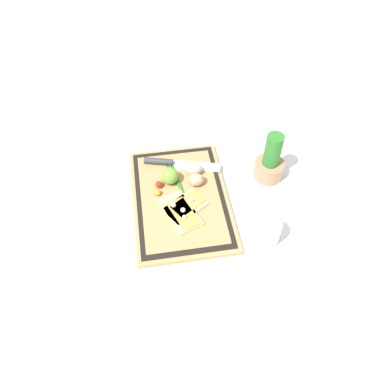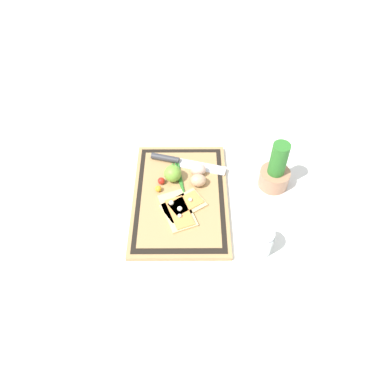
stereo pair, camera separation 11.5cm
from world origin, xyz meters
TOP-DOWN VIEW (x-y plane):
  - ground_plane at (0.00, 0.00)m, footprint 6.00×6.00m
  - cutting_board at (0.00, 0.00)m, footprint 0.46×0.31m
  - pizza_slice_near at (0.07, -0.01)m, footprint 0.17×0.13m
  - pizza_slice_far at (0.04, 0.01)m, footprint 0.14×0.16m
  - knife at (-0.15, -0.02)m, footprint 0.10×0.27m
  - egg_brown at (-0.05, 0.06)m, footprint 0.04×0.05m
  - egg_pink at (-0.09, 0.06)m, footprint 0.04×0.05m
  - lime at (-0.07, -0.03)m, footprint 0.06×0.06m
  - cherry_tomato_red at (-0.05, -0.06)m, footprint 0.02×0.02m
  - cherry_tomato_yellow at (-0.02, -0.07)m, footprint 0.02×0.02m
  - scallion_bunch at (-0.01, 0.01)m, footprint 0.26×0.09m
  - herb_pot at (-0.06, 0.31)m, footprint 0.10×0.10m
  - sauce_jar at (0.19, 0.24)m, footprint 0.07×0.07m

SIDE VIEW (x-z plane):
  - ground_plane at x=0.00m, z-range 0.00..0.00m
  - cutting_board at x=0.00m, z-range 0.00..0.02m
  - scallion_bunch at x=-0.01m, z-range 0.02..0.03m
  - pizza_slice_near at x=0.07m, z-range 0.01..0.04m
  - pizza_slice_far at x=0.04m, z-range 0.01..0.04m
  - knife at x=-0.15m, z-range 0.02..0.04m
  - cherry_tomato_yellow at x=-0.02m, z-range 0.02..0.04m
  - cherry_tomato_red at x=-0.05m, z-range 0.02..0.04m
  - sauce_jar at x=0.19m, z-range -0.01..0.08m
  - egg_brown at x=-0.05m, z-range 0.02..0.06m
  - egg_pink at x=-0.09m, z-range 0.02..0.06m
  - lime at x=-0.07m, z-range 0.02..0.08m
  - herb_pot at x=-0.06m, z-range -0.03..0.15m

